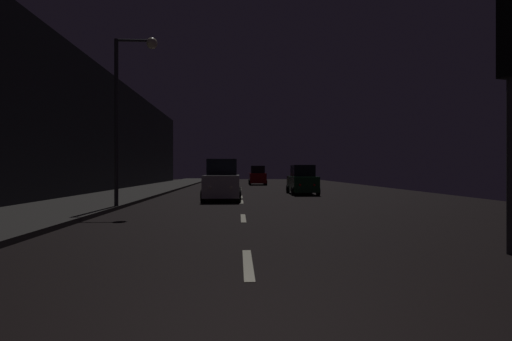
{
  "coord_description": "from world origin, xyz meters",
  "views": [
    {
      "loc": [
        -0.16,
        -3.63,
        1.57
      ],
      "look_at": [
        0.64,
        14.36,
        1.56
      ],
      "focal_mm": 27.91,
      "sensor_mm": 36.0,
      "label": 1
    }
  ],
  "objects_px": {
    "car_approaching_headlights": "(222,181)",
    "car_parked_right_far": "(302,181)",
    "streetlamp_overhead": "(128,95)",
    "car_distant_taillights": "(257,176)",
    "traffic_light_near_right": "(511,50)"
  },
  "relations": [
    {
      "from": "car_approaching_headlights",
      "to": "car_parked_right_far",
      "type": "xyz_separation_m",
      "value": [
        5.01,
        4.75,
        -0.11
      ]
    },
    {
      "from": "car_approaching_headlights",
      "to": "car_parked_right_far",
      "type": "relative_size",
      "value": 1.13
    },
    {
      "from": "streetlamp_overhead",
      "to": "car_approaching_headlights",
      "type": "distance_m",
      "value": 7.05
    },
    {
      "from": "car_approaching_headlights",
      "to": "traffic_light_near_right",
      "type": "bearing_deg",
      "value": 23.25
    },
    {
      "from": "traffic_light_near_right",
      "to": "car_parked_right_far",
      "type": "height_order",
      "value": "traffic_light_near_right"
    },
    {
      "from": "car_parked_right_far",
      "to": "car_approaching_headlights",
      "type": "bearing_deg",
      "value": 133.49
    },
    {
      "from": "streetlamp_overhead",
      "to": "car_parked_right_far",
      "type": "distance_m",
      "value": 13.42
    },
    {
      "from": "car_parked_right_far",
      "to": "car_distant_taillights",
      "type": "bearing_deg",
      "value": 7.01
    },
    {
      "from": "streetlamp_overhead",
      "to": "car_parked_right_far",
      "type": "height_order",
      "value": "streetlamp_overhead"
    },
    {
      "from": "car_approaching_headlights",
      "to": "car_distant_taillights",
      "type": "distance_m",
      "value": 22.01
    },
    {
      "from": "traffic_light_near_right",
      "to": "car_distant_taillights",
      "type": "distance_m",
      "value": 35.82
    },
    {
      "from": "car_approaching_headlights",
      "to": "car_distant_taillights",
      "type": "relative_size",
      "value": 1.05
    },
    {
      "from": "traffic_light_near_right",
      "to": "streetlamp_overhead",
      "type": "relative_size",
      "value": 0.76
    },
    {
      "from": "car_approaching_headlights",
      "to": "car_distant_taillights",
      "type": "xyz_separation_m",
      "value": [
        2.91,
        21.82,
        -0.04
      ]
    },
    {
      "from": "car_parked_right_far",
      "to": "streetlamp_overhead",
      "type": "bearing_deg",
      "value": 138.65
    }
  ]
}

